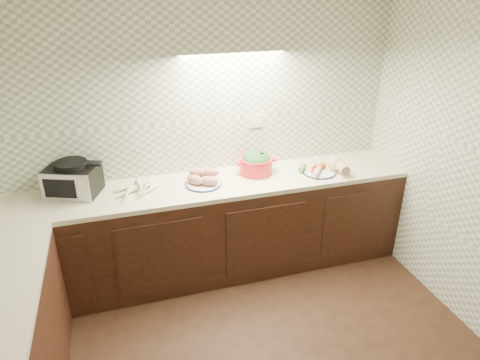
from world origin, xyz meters
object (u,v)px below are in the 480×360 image
object	(u,v)px
toaster_oven	(73,179)
veg_plate	(326,167)
parsnip_pile	(140,187)
dutch_oven	(256,163)
onion_bowl	(206,174)
sweet_potato_plate	(203,178)

from	to	relation	value
toaster_oven	veg_plate	bearing A→B (deg)	15.54
parsnip_pile	veg_plate	bearing A→B (deg)	-3.99
parsnip_pile	dutch_oven	xyz separation A→B (m)	(1.02, 0.05, 0.07)
onion_bowl	dutch_oven	bearing A→B (deg)	-3.80
sweet_potato_plate	parsnip_pile	bearing A→B (deg)	176.01
sweet_potato_plate	veg_plate	world-z (taller)	sweet_potato_plate
onion_bowl	dutch_oven	world-z (taller)	dutch_oven
sweet_potato_plate	veg_plate	size ratio (longest dim) A/B	0.75
parsnip_pile	onion_bowl	size ratio (longest dim) A/B	2.78
toaster_oven	parsnip_pile	size ratio (longest dim) A/B	1.26
toaster_oven	sweet_potato_plate	distance (m)	1.05
sweet_potato_plate	onion_bowl	bearing A→B (deg)	67.55
toaster_oven	dutch_oven	xyz separation A→B (m)	(1.54, -0.04, -0.03)
sweet_potato_plate	veg_plate	bearing A→B (deg)	-3.99
parsnip_pile	veg_plate	size ratio (longest dim) A/B	0.88
toaster_oven	parsnip_pile	bearing A→B (deg)	10.63
sweet_potato_plate	veg_plate	xyz separation A→B (m)	(1.11, -0.08, -0.00)
dutch_oven	veg_plate	world-z (taller)	dutch_oven
dutch_oven	veg_plate	bearing A→B (deg)	-15.32
sweet_potato_plate	dutch_oven	bearing A→B (deg)	10.01
sweet_potato_plate	onion_bowl	world-z (taller)	sweet_potato_plate
toaster_oven	sweet_potato_plate	size ratio (longest dim) A/B	1.48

